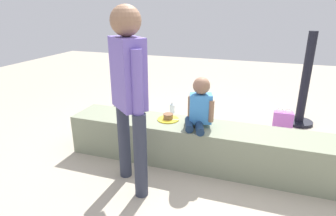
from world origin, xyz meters
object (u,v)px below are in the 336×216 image
(party_cup_red, at_px, (169,123))
(handbag_black_leather, at_px, (125,115))
(gift_bag, at_px, (283,122))
(water_bottle_near_gift, at_px, (172,108))
(cake_plate, at_px, (168,118))
(cake_box_white, at_px, (197,133))
(child_seated, at_px, (200,106))
(adult_standing, at_px, (129,85))

(party_cup_red, distance_m, handbag_black_leather, 0.61)
(handbag_black_leather, bearing_deg, party_cup_red, 9.44)
(gift_bag, height_order, water_bottle_near_gift, gift_bag)
(handbag_black_leather, bearing_deg, cake_plate, -37.38)
(cake_plate, distance_m, party_cup_red, 0.87)
(cake_box_white, bearing_deg, cake_plate, -109.57)
(handbag_black_leather, bearing_deg, water_bottle_near_gift, 49.82)
(child_seated, xyz_separation_m, gift_bag, (0.83, 1.12, -0.49))
(child_seated, bearing_deg, handbag_black_leather, 149.21)
(cake_plate, bearing_deg, adult_standing, -102.17)
(cake_plate, height_order, gift_bag, cake_plate)
(water_bottle_near_gift, xyz_separation_m, cake_box_white, (0.54, -0.68, -0.03))
(adult_standing, relative_size, gift_bag, 4.90)
(cake_plate, xyz_separation_m, handbag_black_leather, (-0.84, 0.64, -0.31))
(cake_plate, xyz_separation_m, water_bottle_near_gift, (-0.35, 1.21, -0.35))
(cake_box_white, bearing_deg, party_cup_red, 154.55)
(child_seated, distance_m, water_bottle_near_gift, 1.54)
(party_cup_red, distance_m, cake_box_white, 0.48)
(child_seated, relative_size, cake_box_white, 1.57)
(adult_standing, height_order, party_cup_red, adult_standing)
(adult_standing, height_order, cake_plate, adult_standing)
(adult_standing, distance_m, cake_box_white, 1.45)
(party_cup_red, height_order, cake_box_white, cake_box_white)
(gift_bag, height_order, party_cup_red, gift_bag)
(cake_plate, distance_m, cake_box_white, 0.68)
(cake_box_white, relative_size, handbag_black_leather, 0.87)
(cake_plate, xyz_separation_m, gift_bag, (1.17, 1.06, -0.30))
(child_seated, height_order, water_bottle_near_gift, child_seated)
(gift_bag, distance_m, cake_box_white, 1.11)
(adult_standing, relative_size, party_cup_red, 16.18)
(gift_bag, height_order, cake_box_white, gift_bag)
(adult_standing, relative_size, cake_box_white, 4.95)
(cake_box_white, bearing_deg, gift_bag, 28.22)
(cake_plate, relative_size, handbag_black_leather, 0.63)
(water_bottle_near_gift, bearing_deg, child_seated, -61.50)
(child_seated, distance_m, gift_bag, 1.48)
(child_seated, bearing_deg, gift_bag, 53.26)
(gift_bag, bearing_deg, cake_plate, -137.87)
(adult_standing, relative_size, cake_plate, 6.82)
(child_seated, height_order, cake_plate, child_seated)
(adult_standing, height_order, gift_bag, adult_standing)
(water_bottle_near_gift, distance_m, handbag_black_leather, 0.75)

